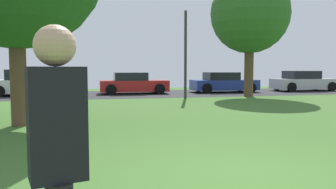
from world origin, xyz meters
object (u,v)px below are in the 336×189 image
(birch_tree_lone, at_px, (250,14))
(person_thrower, at_px, (58,160))
(parked_car_red, at_px, (133,84))
(parked_car_silver, at_px, (303,82))
(parked_car_white, at_px, (31,84))
(street_lamp_post, at_px, (185,55))
(parked_car_blue, at_px, (223,83))

(birch_tree_lone, relative_size, person_thrower, 3.72)
(person_thrower, height_order, parked_car_red, person_thrower)
(parked_car_silver, bearing_deg, parked_car_white, 179.84)
(person_thrower, bearing_deg, parked_car_silver, 36.98)
(parked_car_red, xyz_separation_m, street_lamp_post, (2.20, -4.14, 1.64))
(parked_car_silver, relative_size, street_lamp_post, 0.99)
(person_thrower, xyz_separation_m, parked_car_blue, (8.70, 18.51, -0.41))
(birch_tree_lone, bearing_deg, person_thrower, -120.25)
(parked_car_white, distance_m, parked_car_silver, 17.98)
(street_lamp_post, bearing_deg, parked_car_silver, 22.59)
(person_thrower, distance_m, parked_car_silver, 23.64)
(parked_car_red, bearing_deg, parked_car_blue, -0.71)
(parked_car_white, xyz_separation_m, parked_car_silver, (17.98, -0.05, -0.04))
(parked_car_white, relative_size, parked_car_silver, 0.98)
(birch_tree_lone, bearing_deg, parked_car_silver, 30.56)
(parked_car_white, distance_m, parked_car_blue, 11.99)
(birch_tree_lone, distance_m, parked_car_red, 8.05)
(parked_car_blue, bearing_deg, person_thrower, -115.17)
(parked_car_silver, bearing_deg, street_lamp_post, -157.41)
(person_thrower, bearing_deg, parked_car_white, 85.46)
(parked_car_white, relative_size, parked_car_blue, 1.01)
(parked_car_red, relative_size, street_lamp_post, 0.93)
(person_thrower, relative_size, parked_car_red, 0.43)
(person_thrower, relative_size, parked_car_white, 0.42)
(street_lamp_post, bearing_deg, parked_car_blue, 47.06)
(person_thrower, xyz_separation_m, parked_car_silver, (14.69, 18.51, -0.38))
(parked_car_silver, bearing_deg, parked_car_blue, 179.98)
(birch_tree_lone, height_order, parked_car_white, birch_tree_lone)
(parked_car_white, relative_size, parked_car_red, 1.05)
(person_thrower, xyz_separation_m, parked_car_white, (-3.29, 18.56, -0.33))
(parked_car_white, height_order, parked_car_silver, parked_car_white)
(person_thrower, height_order, street_lamp_post, street_lamp_post)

